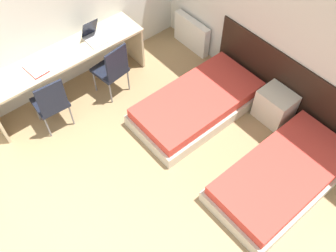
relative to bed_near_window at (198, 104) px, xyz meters
The scene contains 13 objects.
ground_plane 2.97m from the bed_near_window, 85.09° to the right, with size 20.00×20.00×0.00m, color #9E7F56.
wall_back 1.59m from the bed_near_window, 76.18° to the left, with size 5.08×0.05×2.70m.
wall_left 2.37m from the bed_near_window, 151.70° to the right, with size 0.05×4.97×2.70m.
headboard_panel 1.30m from the bed_near_window, 51.83° to the left, with size 2.65×0.03×0.93m.
bed_near_window is the anchor object (origin of this frame).
bed_near_door 1.57m from the bed_near_window, ahead, with size 0.99×1.93×0.35m.
nightstand 1.10m from the bed_near_window, 44.46° to the left, with size 0.49×0.39×0.49m.
radiator 1.46m from the bed_near_window, 141.31° to the left, with size 0.73×0.12×0.55m.
desk 1.98m from the bed_near_window, 141.64° to the right, with size 0.55×2.40×0.78m.
chair_near_laptop 1.34m from the bed_near_window, 147.89° to the right, with size 0.47×0.47×0.92m.
chair_near_notebook 2.05m from the bed_near_window, 123.03° to the right, with size 0.45×0.45×0.92m.
laptop 1.79m from the bed_near_window, 155.28° to the right, with size 0.32×0.24×0.31m.
open_notebook 2.28m from the bed_near_window, 132.29° to the right, with size 0.34×0.24×0.02m.
Camera 1 is at (2.20, 0.33, 4.28)m, focal length 40.00 mm.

